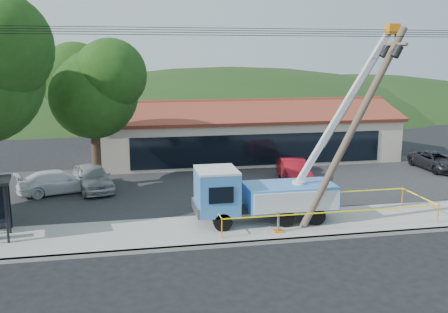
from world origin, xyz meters
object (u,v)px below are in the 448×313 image
object	(u,v)px
car_silver	(93,192)
car_white	(59,194)
utility_truck	(262,192)
car_dark	(436,171)
leaning_pole	(358,119)
car_red	(293,183)

from	to	relation	value
car_silver	car_white	bearing A→B (deg)	171.24
utility_truck	car_dark	bearing A→B (deg)	29.58
utility_truck	car_silver	xyz separation A→B (m)	(-8.26, 7.53, -1.61)
leaning_pole	car_red	distance (m)	9.84
utility_truck	car_silver	bearing A→B (deg)	137.64
car_silver	car_white	xyz separation A→B (m)	(-1.92, -0.23, 0.00)
leaning_pole	car_white	size ratio (longest dim) A/B	1.98
leaning_pole	car_white	bearing A→B (deg)	149.26
car_silver	car_dark	bearing A→B (deg)	-13.09
utility_truck	car_silver	world-z (taller)	utility_truck
car_dark	car_red	bearing A→B (deg)	-173.48
utility_truck	car_dark	distance (m)	17.28
utility_truck	leaning_pole	xyz separation A→B (m)	(4.10, -1.19, 3.50)
car_silver	car_white	world-z (taller)	car_silver
car_silver	utility_truck	bearing A→B (deg)	-57.81
car_silver	car_red	size ratio (longest dim) A/B	1.07
car_silver	car_red	bearing A→B (deg)	-16.92
car_white	car_dark	xyz separation A→B (m)	(25.14, 1.19, 0.00)
utility_truck	car_white	xyz separation A→B (m)	(-10.18, 7.31, -1.61)
car_red	car_dark	xyz separation A→B (m)	(10.88, 1.27, 0.00)
car_red	car_white	bearing A→B (deg)	-174.74
car_red	car_white	xyz separation A→B (m)	(-14.26, 0.09, 0.00)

